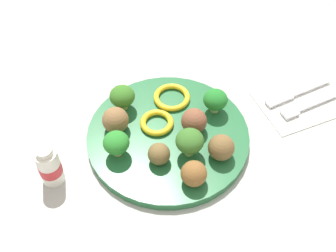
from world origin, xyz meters
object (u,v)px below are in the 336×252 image
meatball_front_left (194,174)px  meatball_center (194,121)px  broccoli_floret_back_right (122,97)px  knife (296,93)px  broccoli_floret_near_rim (190,141)px  pepper_ring_front_right (172,97)px  meatball_mid_left (221,148)px  broccoli_floret_back_left (116,143)px  pepper_ring_center (157,123)px  plate (168,136)px  fork (306,106)px  meatball_far_rim (115,120)px  broccoli_floret_far_rim (215,100)px  meatball_near_rim (159,154)px  yogurt_bottle (49,166)px  napkin (303,100)px

meatball_front_left → meatball_center: meatball_center is taller
broccoli_floret_back_right → knife: bearing=160.7°
broccoli_floret_near_rim → pepper_ring_front_right: size_ratio=0.77×
meatball_front_left → meatball_mid_left: 0.07m
broccoli_floret_back_left → pepper_ring_center: broccoli_floret_back_left is taller
plate → fork: plate is taller
broccoli_floret_back_right → fork: 0.34m
broccoli_floret_near_rim → meatball_far_rim: broccoli_floret_near_rim is taller
broccoli_floret_far_rim → meatball_mid_left: broccoli_floret_far_rim is taller
broccoli_floret_back_right → broccoli_floret_far_rim: size_ratio=1.04×
meatball_front_left → fork: (-0.27, -0.05, -0.03)m
broccoli_floret_back_right → meatball_near_rim: size_ratio=1.31×
broccoli_floret_near_rim → meatball_front_left: bearing=68.1°
yogurt_bottle → plate: bearing=176.5°
broccoli_floret_near_rim → meatball_near_rim: broccoli_floret_near_rim is taller
fork → napkin: bearing=-117.4°
broccoli_floret_far_rim → fork: (-0.16, 0.06, -0.04)m
napkin → fork: (0.01, 0.02, 0.00)m
broccoli_floret_near_rim → meatball_front_left: 0.06m
broccoli_floret_back_left → meatball_near_rim: 0.07m
broccoli_floret_near_rim → broccoli_floret_back_right: broccoli_floret_near_rim is taller
meatball_near_rim → pepper_ring_center: size_ratio=0.62×
broccoli_floret_back_right → pepper_ring_center: bearing=119.2°
broccoli_floret_back_left → pepper_ring_front_right: bearing=-153.2°
meatball_front_left → fork: bearing=-169.4°
broccoli_floret_back_right → meatball_mid_left: (-0.10, 0.17, -0.01)m
meatball_front_left → pepper_ring_center: 0.13m
meatball_center → pepper_ring_center: size_ratio=0.75×
meatball_center → fork: (-0.22, 0.04, -0.03)m
yogurt_bottle → broccoli_floret_back_right: bearing=-153.7°
broccoli_floret_back_left → meatball_center: broccoli_floret_back_left is taller
broccoli_floret_far_rim → napkin: (-0.17, 0.04, -0.04)m
meatball_center → broccoli_floret_far_rim: bearing=-158.9°
broccoli_floret_near_rim → meatball_far_rim: size_ratio=1.14×
plate → broccoli_floret_back_left: bearing=-0.0°
broccoli_floret_back_left → meatball_near_rim: size_ratio=1.28×
meatball_far_rim → yogurt_bottle: bearing=16.6°
meatball_center → knife: 0.22m
meatball_mid_left → broccoli_floret_far_rim: bearing=-115.7°
broccoli_floret_back_left → meatball_front_left: bearing=129.3°
plate → pepper_ring_front_right: bearing=-122.1°
broccoli_floret_back_right → pepper_ring_front_right: 0.09m
meatball_far_rim → napkin: bearing=166.0°
broccoli_floret_near_rim → knife: size_ratio=0.36×
meatball_center → plate: bearing=-15.6°
broccoli_floret_far_rim → broccoli_floret_back_right: bearing=-29.8°
broccoli_floret_far_rim → pepper_ring_center: (0.11, -0.02, -0.02)m
broccoli_floret_near_rim → broccoli_floret_back_right: (0.06, -0.14, -0.00)m
meatball_far_rim → meatball_near_rim: (-0.04, 0.09, -0.00)m
meatball_near_rim → meatball_front_left: (-0.03, 0.06, 0.00)m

